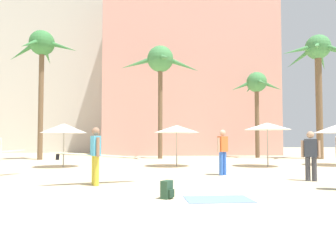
{
  "coord_description": "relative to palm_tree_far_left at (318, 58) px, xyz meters",
  "views": [
    {
      "loc": [
        -0.04,
        -5.28,
        1.35
      ],
      "look_at": [
        0.66,
        7.97,
        1.97
      ],
      "focal_mm": 34.04,
      "sensor_mm": 36.0,
      "label": 1
    }
  ],
  "objects": [
    {
      "name": "hotel_pink",
      "position": [
        -8.81,
        11.26,
        0.97
      ],
      "size": [
        16.6,
        11.53,
        17.17
      ],
      "primitive_type": "cube",
      "color": "#DB9989",
      "rests_on": "ground"
    },
    {
      "name": "beach_towel",
      "position": [
        -11.11,
        -15.94,
        -7.61
      ],
      "size": [
        1.54,
        0.99,
        0.01
      ],
      "primitive_type": "cube",
      "rotation": [
        0.0,
        0.0,
        0.04
      ],
      "color": "#6684E0",
      "rests_on": "ground"
    },
    {
      "name": "hotel_tower_gray",
      "position": [
        -24.45,
        17.66,
        3.49
      ],
      "size": [
        13.18,
        9.29,
        22.22
      ],
      "primitive_type": "cube",
      "color": "beige",
      "rests_on": "ground"
    },
    {
      "name": "person_far_left",
      "position": [
        -7.28,
        -12.75,
        -6.7
      ],
      "size": [
        0.58,
        0.37,
        1.67
      ],
      "rotation": [
        0.0,
        0.0,
        4.26
      ],
      "color": "#3D3D42",
      "rests_on": "ground"
    },
    {
      "name": "cafe_umbrella_4",
      "position": [
        -6.53,
        -6.77,
        -5.5
      ],
      "size": [
        2.41,
        2.41,
        2.31
      ],
      "color": "gray",
      "rests_on": "ground"
    },
    {
      "name": "ground",
      "position": [
        -12.61,
        -17.96,
        -7.62
      ],
      "size": [
        120.0,
        120.0,
        0.0
      ],
      "primitive_type": "plane",
      "color": "#C6B28C"
    },
    {
      "name": "palm_tree_right",
      "position": [
        -11.95,
        1.14,
        -0.3
      ],
      "size": [
        6.12,
        6.2,
        8.72
      ],
      "color": "brown",
      "rests_on": "ground"
    },
    {
      "name": "cafe_umbrella_0",
      "position": [
        -17.17,
        -6.57,
        -5.62
      ],
      "size": [
        2.33,
        2.33,
        2.25
      ],
      "color": "gray",
      "rests_on": "ground"
    },
    {
      "name": "palm_tree_far_left",
      "position": [
        0.0,
        0.0,
        0.0
      ],
      "size": [
        5.9,
        5.24,
        9.42
      ],
      "color": "brown",
      "rests_on": "ground"
    },
    {
      "name": "palm_tree_left",
      "position": [
        -4.09,
        2.08,
        -1.89
      ],
      "size": [
        4.34,
        4.41,
        6.96
      ],
      "color": "brown",
      "rests_on": "ground"
    },
    {
      "name": "person_near_right",
      "position": [
        -9.84,
        -10.79,
        -6.63
      ],
      "size": [
        0.54,
        0.45,
        1.79
      ],
      "rotation": [
        0.0,
        0.0,
        5.37
      ],
      "color": "blue",
      "rests_on": "ground"
    },
    {
      "name": "backpack",
      "position": [
        -12.28,
        -15.75,
        -7.42
      ],
      "size": [
        0.34,
        0.35,
        0.42
      ],
      "rotation": [
        0.0,
        0.0,
        5.71
      ],
      "color": "#274730",
      "rests_on": "ground"
    },
    {
      "name": "palm_tree_center",
      "position": [
        -20.66,
        0.1,
        0.25
      ],
      "size": [
        5.26,
        5.29,
        9.4
      ],
      "color": "brown",
      "rests_on": "ground"
    },
    {
      "name": "person_mid_left",
      "position": [
        -14.35,
        -13.31,
        -6.68
      ],
      "size": [
        2.88,
        1.35,
        1.76
      ],
      "rotation": [
        0.0,
        0.0,
        0.45
      ],
      "color": "gold",
      "rests_on": "ground"
    },
    {
      "name": "cafe_umbrella_2",
      "position": [
        -11.31,
        -6.41,
        -5.64
      ],
      "size": [
        2.42,
        2.42,
        2.18
      ],
      "color": "gray",
      "rests_on": "ground"
    }
  ]
}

